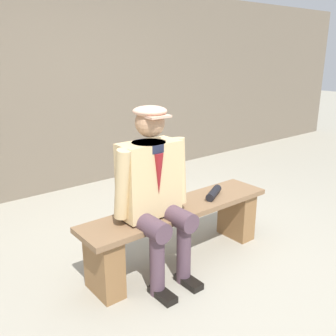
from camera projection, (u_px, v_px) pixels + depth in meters
The scene contains 5 objects.
ground_plane at pixel (179, 260), 3.19m from camera, with size 30.00×30.00×0.00m, color gray.
bench at pixel (179, 226), 3.10m from camera, with size 1.73×0.39×0.50m.
seated_man at pixel (154, 187), 2.75m from camera, with size 0.63×0.56×1.34m.
rolled_magazine at pixel (214, 193), 3.23m from camera, with size 0.07×0.07×0.26m, color black.
stadium_wall at pixel (55, 90), 4.59m from camera, with size 12.00×0.24×2.51m, color #6D6050.
Camera 1 is at (1.83, 2.14, 1.70)m, focal length 39.84 mm.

